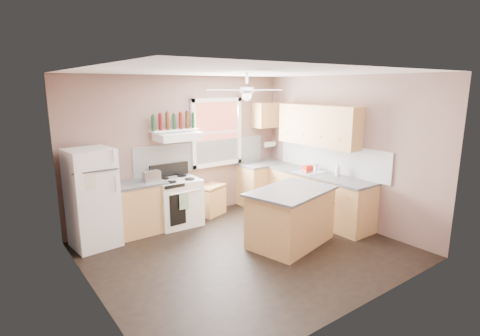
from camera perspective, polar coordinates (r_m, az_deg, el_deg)
floor at (r=5.98m, az=0.96°, el=-12.42°), size 4.50×4.50×0.00m
ceiling at (r=5.43m, az=1.06°, el=14.42°), size 4.50×4.50×0.00m
wall_back at (r=7.23m, az=-8.80°, el=3.03°), size 4.50×0.05×2.70m
wall_right at (r=7.14m, az=15.69°, el=2.59°), size 0.05×4.00×2.70m
wall_left at (r=4.58m, az=-22.29°, el=-3.22°), size 0.05×4.00×2.70m
backsplash_back at (r=7.44m, az=-5.54°, el=2.02°), size 2.90×0.03×0.55m
backsplash_right at (r=7.32m, az=13.58°, el=1.56°), size 0.03×2.60×0.55m
window_view at (r=7.53m, az=-3.63°, el=5.45°), size 1.00×0.02×1.20m
window_frame at (r=7.51m, az=-3.52°, el=5.43°), size 1.16×0.07×1.36m
refrigerator at (r=6.32m, az=-21.59°, el=-4.31°), size 0.72×0.71×1.57m
base_cabinet_left at (r=6.74m, az=-15.27°, el=-6.02°), size 0.90×0.60×0.86m
counter_left at (r=6.61m, az=-15.49°, el=-2.32°), size 0.92×0.62×0.04m
toaster at (r=6.61m, az=-13.30°, el=-1.22°), size 0.29×0.17×0.18m
stove at (r=6.96m, az=-9.47°, el=-5.14°), size 0.81×0.68×0.86m
range_hood at (r=6.85m, az=-9.50°, el=4.77°), size 0.78×0.50×0.14m
bottle_shelf at (r=6.94m, az=-9.98°, el=5.69°), size 0.90×0.26×0.03m
cart at (r=7.47m, az=-4.41°, el=-5.09°), size 0.63×0.52×0.54m
base_cabinet_corner at (r=8.12m, az=3.51°, el=-2.46°), size 1.00×0.60×0.86m
base_cabinet_right at (r=7.29m, az=11.83°, el=-4.45°), size 0.60×2.20×0.86m
counter_corner at (r=8.01m, az=3.56°, el=0.65°), size 1.02×0.62×0.04m
counter_right at (r=7.16m, az=11.93°, el=-1.02°), size 0.62×2.22×0.04m
sink at (r=7.29m, az=10.77°, el=-0.61°), size 0.55×0.45×0.03m
faucet at (r=7.39m, az=11.64°, el=0.12°), size 0.03×0.03×0.14m
upper_cabinet_right at (r=7.25m, az=11.81°, el=6.37°), size 0.33×1.80×0.76m
upper_cabinet_corner at (r=8.10m, az=4.15°, el=8.06°), size 0.60×0.33×0.52m
paper_towel at (r=8.27m, az=4.58°, el=3.61°), size 0.26×0.12×0.12m
island at (r=6.13m, az=7.75°, el=-7.54°), size 1.51×1.14×0.86m
island_top at (r=5.99m, az=7.88°, el=-3.49°), size 1.60×1.23×0.04m
ceiling_fan_hub at (r=5.43m, az=1.05°, el=11.78°), size 0.20×0.20×0.08m
soap_bottle at (r=7.02m, az=14.67°, el=-0.24°), size 0.12×0.12×0.25m
red_caddy at (r=7.41m, az=10.29°, el=0.06°), size 0.19×0.13×0.10m
wine_bottles at (r=6.93m, az=-10.02°, el=7.00°), size 0.86×0.06×0.31m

